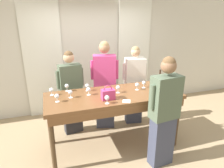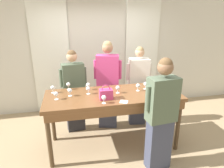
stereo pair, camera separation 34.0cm
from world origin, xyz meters
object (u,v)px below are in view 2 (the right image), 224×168
(handbag, at_px, (106,94))
(guest_olive_jacket, at_px, (74,91))
(wine_glass_center_mid, at_px, (104,98))
(wine_bottle, at_px, (162,83))
(tasting_bar, at_px, (113,100))
(wine_glass_back_right, at_px, (68,85))
(guest_pink_top, at_px, (108,85))
(wine_glass_center_left, at_px, (145,84))
(wine_glass_back_mid, at_px, (118,88))
(wine_glass_front_mid, at_px, (167,87))
(wine_glass_center_right, at_px, (53,88))
(wine_glass_back_left, at_px, (88,89))
(host_pouring, at_px, (161,115))
(wine_glass_front_left, at_px, (138,86))
(wine_glass_by_bottle, at_px, (56,94))
(wine_glass_front_right, at_px, (88,85))
(guest_cream_sweater, at_px, (138,86))
(wine_glass_by_handbag, at_px, (172,85))
(wine_glass_near_host, at_px, (70,91))

(handbag, xyz_separation_m, guest_olive_jacket, (-0.48, 0.84, -0.23))
(wine_glass_center_mid, height_order, guest_olive_jacket, guest_olive_jacket)
(wine_bottle, xyz_separation_m, wine_glass_center_mid, (-1.11, -0.37, -0.04))
(tasting_bar, height_order, handbag, handbag)
(wine_glass_back_right, xyz_separation_m, guest_pink_top, (0.77, 0.28, -0.16))
(tasting_bar, height_order, wine_glass_center_left, wine_glass_center_left)
(wine_glass_center_left, xyz_separation_m, wine_glass_back_mid, (-0.53, -0.08, -0.00))
(wine_glass_front_mid, relative_size, wine_glass_center_right, 1.00)
(wine_glass_back_left, bearing_deg, host_pouring, -38.97)
(wine_glass_front_left, bearing_deg, wine_glass_by_bottle, -176.17)
(wine_bottle, bearing_deg, host_pouring, -114.56)
(handbag, bearing_deg, wine_glass_front_right, 117.24)
(wine_glass_front_mid, distance_m, guest_cream_sweater, 0.83)
(guest_cream_sweater, bearing_deg, wine_glass_center_right, -166.64)
(wine_glass_front_right, height_order, guest_pink_top, guest_pink_top)
(tasting_bar, xyz_separation_m, wine_glass_back_mid, (0.09, 0.05, 0.19))
(wine_bottle, relative_size, wine_glass_front_right, 2.60)
(guest_cream_sweater, bearing_deg, wine_glass_center_mid, -132.00)
(tasting_bar, xyz_separation_m, wine_glass_front_mid, (0.94, -0.06, 0.19))
(handbag, xyz_separation_m, host_pouring, (0.71, -0.52, -0.18))
(handbag, bearing_deg, wine_glass_center_left, 20.76)
(wine_glass_front_right, bearing_deg, wine_glass_back_left, -95.75)
(guest_cream_sweater, bearing_deg, wine_glass_by_bottle, -156.51)
(wine_glass_center_right, xyz_separation_m, wine_glass_back_right, (0.26, 0.12, 0.00))
(handbag, distance_m, wine_glass_front_left, 0.66)
(wine_glass_center_right, bearing_deg, guest_pink_top, 21.15)
(wine_glass_center_left, relative_size, wine_glass_by_handbag, 1.00)
(wine_glass_center_left, height_order, wine_glass_by_bottle, same)
(wine_glass_center_right, bearing_deg, handbag, -27.79)
(wine_glass_near_host, relative_size, guest_cream_sweater, 0.08)
(wine_glass_back_right, height_order, guest_pink_top, guest_pink_top)
(wine_glass_front_left, xyz_separation_m, wine_glass_back_mid, (-0.37, -0.03, -0.00))
(wine_glass_by_handbag, relative_size, host_pouring, 0.08)
(wine_glass_by_handbag, bearing_deg, wine_glass_near_host, 176.75)
(wine_glass_near_host, height_order, wine_glass_by_bottle, same)
(wine_bottle, relative_size, handbag, 1.44)
(wine_glass_by_bottle, height_order, guest_pink_top, guest_pink_top)
(wine_glass_center_right, bearing_deg, guest_olive_jacket, 48.11)
(wine_glass_back_right, height_order, wine_glass_by_handbag, same)
(wine_glass_center_mid, relative_size, wine_glass_by_handbag, 1.00)
(wine_glass_center_mid, height_order, wine_glass_near_host, same)
(wine_glass_center_mid, distance_m, guest_olive_jacket, 1.11)
(wine_bottle, relative_size, wine_glass_back_left, 2.60)
(wine_glass_back_right, xyz_separation_m, guest_cream_sweater, (1.42, 0.28, -0.24))
(wine_glass_back_left, height_order, guest_olive_jacket, guest_olive_jacket)
(wine_glass_front_right, bearing_deg, wine_bottle, -10.89)
(tasting_bar, height_order, wine_glass_front_mid, wine_glass_front_mid)
(wine_bottle, bearing_deg, wine_glass_back_right, 167.97)
(wine_bottle, distance_m, wine_glass_by_bottle, 1.82)
(wine_glass_by_bottle, distance_m, guest_pink_top, 1.20)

